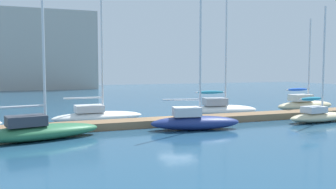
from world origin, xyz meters
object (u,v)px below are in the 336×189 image
sailboat_4 (221,108)px  sailboat_2 (97,115)px  sailboat_1 (38,130)px  sailboat_6 (305,104)px  sailboat_3 (195,120)px  sailboat_5 (318,115)px  harbor_building_distant (37,51)px

sailboat_4 → sailboat_2: bearing=-172.7°
sailboat_1 → sailboat_6: (23.67, 5.50, 0.05)m
sailboat_3 → sailboat_5: sailboat_3 is taller
sailboat_1 → sailboat_5: (19.65, -0.40, -0.04)m
sailboat_1 → sailboat_2: sailboat_2 is taller
sailboat_1 → harbor_building_distant: size_ratio=0.47×
sailboat_4 → sailboat_6: (9.18, 0.36, -0.02)m
sailboat_6 → sailboat_4: bearing=-180.0°
sailboat_1 → sailboat_6: 24.30m
sailboat_1 → sailboat_2: bearing=39.6°
sailboat_2 → sailboat_4: (10.28, -0.23, 0.10)m
sailboat_1 → sailboat_6: size_ratio=1.17×
sailboat_1 → sailboat_2: size_ratio=0.99×
sailboat_2 → harbor_building_distant: size_ratio=0.48×
sailboat_4 → sailboat_3: bearing=-124.4°
sailboat_1 → sailboat_4: 15.37m
sailboat_4 → sailboat_5: 7.57m
sailboat_5 → sailboat_6: 7.14m
sailboat_1 → sailboat_5: size_ratio=1.18×
sailboat_3 → sailboat_5: (10.06, -0.27, -0.06)m
sailboat_5 → sailboat_6: size_ratio=0.99×
sailboat_5 → sailboat_4: bearing=128.7°
sailboat_6 → harbor_building_distant: (-22.96, 47.48, 6.67)m
sailboat_4 → sailboat_5: (5.16, -5.53, -0.11)m
sailboat_3 → sailboat_1: bearing=-169.4°
sailboat_1 → sailboat_5: sailboat_1 is taller
sailboat_2 → sailboat_4: bearing=-4.0°
sailboat_1 → harbor_building_distant: 53.41m
sailboat_2 → sailboat_5: sailboat_2 is taller
sailboat_6 → harbor_building_distant: 53.16m
sailboat_2 → sailboat_5: size_ratio=1.20×
sailboat_4 → sailboat_5: bearing=-38.4°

